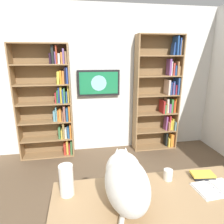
{
  "coord_description": "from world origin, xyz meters",
  "views": [
    {
      "loc": [
        0.44,
        1.51,
        1.83
      ],
      "look_at": [
        -0.02,
        -1.13,
        1.06
      ],
      "focal_mm": 31.93,
      "sensor_mm": 36.0,
      "label": 1
    }
  ],
  "objects_px": {
    "open_binder": "(215,188)",
    "coffee_mug": "(168,175)",
    "cat": "(126,179)",
    "paper_towel_roll": "(66,180)",
    "desk_book_stack": "(202,175)",
    "wall_mounted_tv": "(99,83)",
    "bookshelf_left": "(161,95)",
    "bookshelf_right": "(51,103)",
    "desk": "(158,211)"
  },
  "relations": [
    {
      "from": "bookshelf_right",
      "to": "cat",
      "type": "height_order",
      "value": "bookshelf_right"
    },
    {
      "from": "bookshelf_left",
      "to": "desk",
      "type": "xyz_separation_m",
      "value": [
        1.01,
        2.38,
        -0.43
      ]
    },
    {
      "from": "desk",
      "to": "desk_book_stack",
      "type": "height_order",
      "value": "desk_book_stack"
    },
    {
      "from": "bookshelf_left",
      "to": "desk_book_stack",
      "type": "bearing_deg",
      "value": 76.88
    },
    {
      "from": "paper_towel_roll",
      "to": "cat",
      "type": "bearing_deg",
      "value": 160.4
    },
    {
      "from": "coffee_mug",
      "to": "bookshelf_left",
      "type": "bearing_deg",
      "value": -111.15
    },
    {
      "from": "desk_book_stack",
      "to": "bookshelf_left",
      "type": "bearing_deg",
      "value": -103.12
    },
    {
      "from": "desk",
      "to": "paper_towel_roll",
      "type": "xyz_separation_m",
      "value": [
        0.7,
        -0.19,
        0.23
      ]
    },
    {
      "from": "open_binder",
      "to": "desk_book_stack",
      "type": "xyz_separation_m",
      "value": [
        0.0,
        -0.17,
        0.01
      ]
    },
    {
      "from": "desk",
      "to": "wall_mounted_tv",
      "type": "bearing_deg",
      "value": -85.45
    },
    {
      "from": "wall_mounted_tv",
      "to": "open_binder",
      "type": "xyz_separation_m",
      "value": [
        -0.7,
        2.41,
        -0.57
      ]
    },
    {
      "from": "bookshelf_left",
      "to": "wall_mounted_tv",
      "type": "distance_m",
      "value": 1.23
    },
    {
      "from": "bookshelf_right",
      "to": "coffee_mug",
      "type": "distance_m",
      "value": 2.48
    },
    {
      "from": "bookshelf_right",
      "to": "desk_book_stack",
      "type": "distance_m",
      "value": 2.67
    },
    {
      "from": "bookshelf_left",
      "to": "wall_mounted_tv",
      "type": "height_order",
      "value": "bookshelf_left"
    },
    {
      "from": "bookshelf_right",
      "to": "cat",
      "type": "xyz_separation_m",
      "value": [
        -0.8,
        2.34,
        -0.06
      ]
    },
    {
      "from": "wall_mounted_tv",
      "to": "open_binder",
      "type": "height_order",
      "value": "wall_mounted_tv"
    },
    {
      "from": "cat",
      "to": "desk_book_stack",
      "type": "xyz_separation_m",
      "value": [
        -0.76,
        -0.18,
        -0.17
      ]
    },
    {
      "from": "wall_mounted_tv",
      "to": "cat",
      "type": "height_order",
      "value": "wall_mounted_tv"
    },
    {
      "from": "desk",
      "to": "open_binder",
      "type": "distance_m",
      "value": 0.52
    },
    {
      "from": "bookshelf_right",
      "to": "open_binder",
      "type": "bearing_deg",
      "value": 123.82
    },
    {
      "from": "cat",
      "to": "paper_towel_roll",
      "type": "height_order",
      "value": "cat"
    },
    {
      "from": "bookshelf_right",
      "to": "open_binder",
      "type": "xyz_separation_m",
      "value": [
        -1.56,
        2.33,
        -0.24
      ]
    },
    {
      "from": "wall_mounted_tv",
      "to": "open_binder",
      "type": "relative_size",
      "value": 2.26
    },
    {
      "from": "bookshelf_left",
      "to": "open_binder",
      "type": "relative_size",
      "value": 6.36
    },
    {
      "from": "bookshelf_left",
      "to": "coffee_mug",
      "type": "height_order",
      "value": "bookshelf_left"
    },
    {
      "from": "wall_mounted_tv",
      "to": "paper_towel_roll",
      "type": "distance_m",
      "value": 2.37
    },
    {
      "from": "bookshelf_left",
      "to": "coffee_mug",
      "type": "xyz_separation_m",
      "value": [
        0.83,
        2.14,
        -0.28
      ]
    },
    {
      "from": "wall_mounted_tv",
      "to": "desk",
      "type": "xyz_separation_m",
      "value": [
        -0.2,
        2.46,
        -0.68
      ]
    },
    {
      "from": "paper_towel_roll",
      "to": "coffee_mug",
      "type": "xyz_separation_m",
      "value": [
        -0.88,
        -0.05,
        -0.08
      ]
    },
    {
      "from": "desk",
      "to": "coffee_mug",
      "type": "xyz_separation_m",
      "value": [
        -0.18,
        -0.24,
        0.15
      ]
    },
    {
      "from": "wall_mounted_tv",
      "to": "paper_towel_roll",
      "type": "relative_size",
      "value": 3.01
    },
    {
      "from": "bookshelf_left",
      "to": "open_binder",
      "type": "distance_m",
      "value": 2.41
    },
    {
      "from": "bookshelf_right",
      "to": "paper_towel_roll",
      "type": "xyz_separation_m",
      "value": [
        -0.36,
        2.19,
        -0.12
      ]
    },
    {
      "from": "paper_towel_roll",
      "to": "desk",
      "type": "bearing_deg",
      "value": 164.71
    },
    {
      "from": "cat",
      "to": "coffee_mug",
      "type": "xyz_separation_m",
      "value": [
        -0.44,
        -0.21,
        -0.14
      ]
    },
    {
      "from": "bookshelf_left",
      "to": "wall_mounted_tv",
      "type": "relative_size",
      "value": 2.82
    },
    {
      "from": "bookshelf_left",
      "to": "cat",
      "type": "xyz_separation_m",
      "value": [
        1.27,
        2.34,
        -0.14
      ]
    },
    {
      "from": "open_binder",
      "to": "coffee_mug",
      "type": "xyz_separation_m",
      "value": [
        0.32,
        -0.2,
        0.04
      ]
    },
    {
      "from": "desk_book_stack",
      "to": "paper_towel_roll",
      "type": "bearing_deg",
      "value": 1.21
    },
    {
      "from": "cat",
      "to": "paper_towel_roll",
      "type": "distance_m",
      "value": 0.47
    },
    {
      "from": "bookshelf_left",
      "to": "paper_towel_roll",
      "type": "xyz_separation_m",
      "value": [
        1.7,
        2.19,
        -0.2
      ]
    },
    {
      "from": "bookshelf_left",
      "to": "coffee_mug",
      "type": "bearing_deg",
      "value": 68.85
    },
    {
      "from": "wall_mounted_tv",
      "to": "paper_towel_roll",
      "type": "bearing_deg",
      "value": 77.55
    },
    {
      "from": "desk",
      "to": "open_binder",
      "type": "bearing_deg",
      "value": -174.83
    },
    {
      "from": "bookshelf_right",
      "to": "coffee_mug",
      "type": "height_order",
      "value": "bookshelf_right"
    },
    {
      "from": "desk",
      "to": "open_binder",
      "type": "height_order",
      "value": "open_binder"
    },
    {
      "from": "bookshelf_right",
      "to": "open_binder",
      "type": "relative_size",
      "value": 5.88
    },
    {
      "from": "wall_mounted_tv",
      "to": "desk_book_stack",
      "type": "xyz_separation_m",
      "value": [
        -0.7,
        2.24,
        -0.56
      ]
    },
    {
      "from": "wall_mounted_tv",
      "to": "paper_towel_roll",
      "type": "height_order",
      "value": "wall_mounted_tv"
    }
  ]
}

